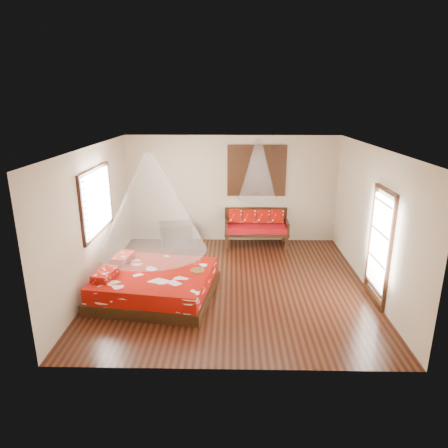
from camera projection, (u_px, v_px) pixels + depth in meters
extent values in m
cube|color=black|center=(231.00, 284.00, 8.27)|extent=(5.50, 5.50, 0.02)
cube|color=silver|center=(232.00, 147.00, 7.43)|extent=(5.50, 5.50, 0.02)
cube|color=beige|center=(93.00, 218.00, 7.91)|extent=(0.02, 5.50, 2.80)
cube|color=beige|center=(373.00, 220.00, 7.80)|extent=(0.02, 5.50, 2.80)
cube|color=beige|center=(232.00, 189.00, 10.49)|extent=(5.50, 0.02, 2.80)
cube|color=beige|center=(231.00, 279.00, 5.22)|extent=(5.50, 0.02, 2.80)
cube|color=black|center=(156.00, 291.00, 7.74)|extent=(2.43, 2.26, 0.20)
cube|color=#960C04|center=(155.00, 279.00, 7.67)|extent=(2.32, 2.14, 0.30)
cube|color=#960C04|center=(105.00, 275.00, 7.34)|extent=(0.39, 0.61, 0.14)
cube|color=#960C04|center=(123.00, 258.00, 8.12)|extent=(0.39, 0.61, 0.14)
cube|color=black|center=(227.00, 242.00, 10.12)|extent=(0.08, 0.08, 0.42)
cube|color=black|center=(287.00, 242.00, 10.09)|extent=(0.08, 0.08, 0.42)
cube|color=black|center=(227.00, 234.00, 10.70)|extent=(0.08, 0.08, 0.42)
cube|color=black|center=(284.00, 234.00, 10.66)|extent=(0.08, 0.08, 0.42)
cube|color=black|center=(256.00, 232.00, 10.34)|extent=(1.64, 0.73, 0.08)
cube|color=maroon|center=(256.00, 228.00, 10.31)|extent=(1.58, 0.67, 0.14)
cube|color=black|center=(256.00, 217.00, 10.56)|extent=(1.64, 0.06, 0.55)
cube|color=black|center=(226.00, 226.00, 10.31)|extent=(0.06, 0.73, 0.30)
cube|color=black|center=(287.00, 226.00, 10.28)|extent=(0.06, 0.73, 0.30)
cube|color=#960C04|center=(235.00, 216.00, 10.44)|extent=(0.35, 0.19, 0.36)
cube|color=#960C04|center=(249.00, 216.00, 10.43)|extent=(0.35, 0.19, 0.36)
cube|color=#960C04|center=(263.00, 217.00, 10.43)|extent=(0.35, 0.19, 0.36)
cube|color=#960C04|center=(277.00, 217.00, 10.42)|extent=(0.35, 0.19, 0.36)
cube|color=black|center=(176.00, 234.00, 10.57)|extent=(0.89, 0.74, 0.50)
cube|color=black|center=(175.00, 224.00, 10.48)|extent=(0.94, 0.79, 0.05)
cube|color=black|center=(257.00, 171.00, 10.29)|extent=(1.52, 0.06, 1.32)
cube|color=black|center=(257.00, 171.00, 10.28)|extent=(1.35, 0.04, 1.10)
cube|color=black|center=(97.00, 201.00, 8.01)|extent=(0.08, 1.74, 1.34)
cube|color=white|center=(99.00, 201.00, 8.01)|extent=(0.04, 1.54, 1.10)
cube|color=black|center=(379.00, 248.00, 7.33)|extent=(0.08, 1.02, 2.16)
cube|color=white|center=(379.00, 243.00, 7.30)|extent=(0.03, 0.82, 1.70)
cylinder|color=brown|center=(198.00, 270.00, 7.66)|extent=(0.28, 0.28, 0.03)
cone|color=white|center=(151.00, 204.00, 7.22)|extent=(1.99, 1.99, 1.80)
cone|color=white|center=(258.00, 170.00, 9.81)|extent=(0.95, 0.95, 1.50)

